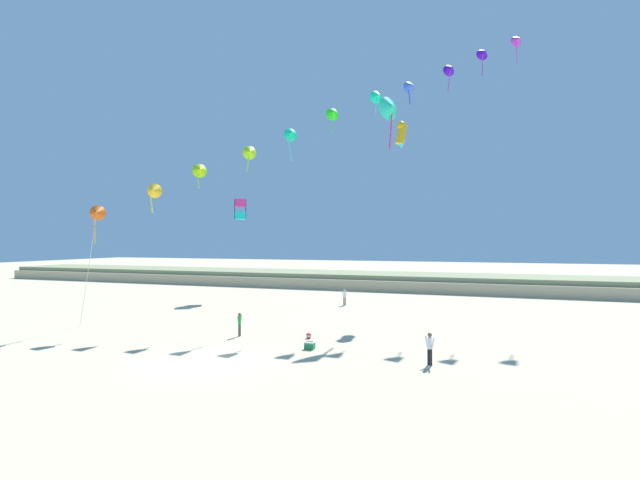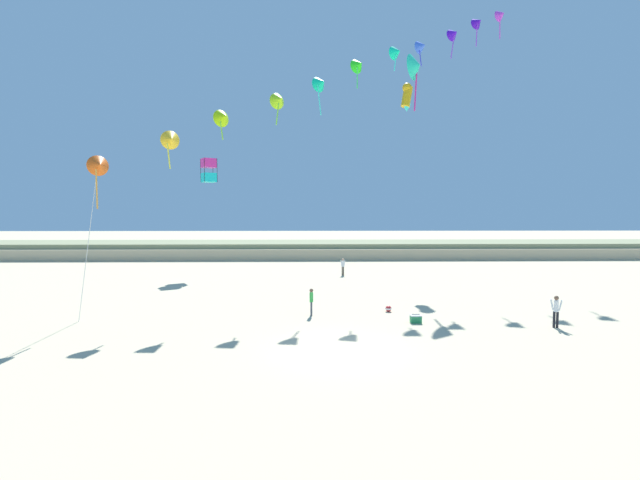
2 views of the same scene
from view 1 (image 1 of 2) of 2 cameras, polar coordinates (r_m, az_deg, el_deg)
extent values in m
plane|color=beige|center=(23.69, -15.59, -15.46)|extent=(240.00, 240.00, 0.00)
cube|color=#BFAE8B|center=(59.66, 6.09, -5.59)|extent=(120.00, 10.84, 1.37)
cube|color=gray|center=(59.58, 6.09, -4.74)|extent=(120.00, 9.21, 0.79)
cylinder|color=#474C56|center=(29.18, -10.75, -11.78)|extent=(0.11, 0.11, 0.78)
cylinder|color=#474C56|center=(29.30, -10.61, -11.73)|extent=(0.11, 0.11, 0.78)
cylinder|color=green|center=(29.11, -10.68, -10.47)|extent=(0.20, 0.20, 0.55)
cylinder|color=green|center=(28.96, -10.85, -10.45)|extent=(0.08, 0.18, 0.52)
cylinder|color=green|center=(29.26, -10.51, -10.34)|extent=(0.08, 0.18, 0.52)
sphere|color=brown|center=(29.05, -10.68, -9.73)|extent=(0.21, 0.21, 0.21)
cylinder|color=black|center=(22.93, 14.59, -14.91)|extent=(0.12, 0.12, 0.83)
cylinder|color=black|center=(23.01, 14.27, -14.86)|extent=(0.12, 0.12, 0.83)
cylinder|color=white|center=(22.80, 14.43, -13.17)|extent=(0.22, 0.22, 0.59)
cylinder|color=white|center=(22.69, 14.83, -13.11)|extent=(0.21, 0.17, 0.56)
cylinder|color=white|center=(22.90, 14.02, -13.00)|extent=(0.21, 0.17, 0.56)
sphere|color=brown|center=(22.72, 14.43, -12.16)|extent=(0.22, 0.22, 0.22)
cylinder|color=#726656|center=(42.35, 3.20, -8.15)|extent=(0.12, 0.12, 0.81)
cylinder|color=#726656|center=(42.39, 3.38, -8.15)|extent=(0.12, 0.12, 0.81)
cylinder|color=white|center=(42.28, 3.29, -7.22)|extent=(0.21, 0.21, 0.57)
cylinder|color=white|center=(42.23, 3.05, -7.17)|extent=(0.21, 0.17, 0.55)
cylinder|color=white|center=(42.33, 3.53, -7.15)|extent=(0.21, 0.17, 0.55)
sphere|color=tan|center=(42.24, 3.29, -6.68)|extent=(0.22, 0.22, 0.22)
cone|color=#D85515|center=(35.15, -27.61, 3.26)|extent=(1.30, 1.22, 1.10)
cylinder|color=gold|center=(35.12, -27.85, 1.18)|extent=(0.17, 0.27, 2.12)
cone|color=yellow|center=(34.85, -21.31, 6.17)|extent=(1.32, 1.17, 1.13)
cylinder|color=yellow|center=(34.77, -21.56, 4.58)|extent=(0.15, 0.24, 1.50)
cone|color=#A0DF0C|center=(35.14, -15.70, 8.99)|extent=(1.34, 1.30, 1.15)
cylinder|color=#88E539|center=(35.02, -15.95, 7.66)|extent=(0.22, 0.11, 1.20)
cone|color=#9DE61A|center=(35.22, -9.34, 11.55)|extent=(1.34, 1.25, 1.14)
cylinder|color=#7EE539|center=(35.03, -9.59, 10.03)|extent=(0.25, 0.12, 1.47)
cone|color=#0BDB9A|center=(36.02, -3.80, 14.00)|extent=(1.38, 1.34, 1.18)
cylinder|color=#39E5D9|center=(35.70, -4.04, 12.07)|extent=(0.32, 0.26, 2.05)
cone|color=#21ED1E|center=(37.50, 1.80, 16.60)|extent=(1.38, 1.30, 1.18)
cylinder|color=#39E55F|center=(37.18, 1.57, 15.14)|extent=(0.09, 0.20, 1.57)
cone|color=#0CEEAE|center=(39.35, 7.67, 18.51)|extent=(1.31, 1.26, 1.12)
cylinder|color=#39E5DD|center=(39.03, 7.46, 17.33)|extent=(0.22, 0.10, 1.31)
cone|color=#3867EF|center=(41.44, 12.02, 19.43)|extent=(1.34, 1.31, 1.15)
cylinder|color=#393CE5|center=(41.06, 11.82, 18.18)|extent=(0.24, 0.23, 1.51)
cone|color=#470FD3|center=(43.48, 17.00, 21.01)|extent=(1.38, 1.29, 1.19)
cylinder|color=#9339E5|center=(42.98, 16.82, 19.54)|extent=(0.29, 0.22, 1.98)
cone|color=#490EC5|center=(46.00, 20.99, 22.30)|extent=(1.39, 1.30, 1.22)
cylinder|color=#9939E5|center=(45.46, 20.82, 20.90)|extent=(0.12, 0.16, 2.04)
cone|color=#BA3BDA|center=(49.00, 24.91, 23.06)|extent=(1.36, 1.26, 1.17)
cylinder|color=#E539DF|center=(48.41, 24.76, 21.69)|extent=(0.15, 0.13, 2.17)
cylinder|color=silver|center=(35.50, -28.48, -3.31)|extent=(1.10, 0.56, 8.62)
cone|color=#23E7B3|center=(37.63, 9.42, 17.03)|extent=(1.90, 2.16, 2.11)
cone|color=#E52D8D|center=(37.64, 9.42, 17.06)|extent=(1.08, 1.22, 1.16)
cylinder|color=#E52D8D|center=(37.11, 9.42, 14.22)|extent=(0.31, 0.33, 3.20)
cylinder|color=gold|center=(41.43, 10.79, 13.66)|extent=(1.37, 1.25, 1.91)
sphere|color=gold|center=(41.63, 10.79, 14.73)|extent=(0.83, 0.83, 0.83)
cone|color=#2DE5DE|center=(41.21, 10.80, 12.33)|extent=(0.97, 0.97, 0.63)
sphere|color=black|center=(41.69, 10.79, 15.04)|extent=(0.17, 0.17, 0.17)
cube|color=#16D8D5|center=(49.09, -10.59, 3.23)|extent=(1.68, 1.68, 0.87)
cube|color=#E52D96|center=(49.19, -10.59, 4.84)|extent=(1.68, 1.68, 0.87)
cylinder|color=black|center=(48.55, -9.84, 4.09)|extent=(0.04, 0.04, 2.25)
cylinder|color=black|center=(49.77, -9.91, 3.98)|extent=(0.04, 0.04, 2.25)
cylinder|color=black|center=(49.73, -11.32, 3.98)|extent=(0.04, 0.04, 2.25)
cylinder|color=black|center=(48.50, -11.29, 4.09)|extent=(0.04, 0.04, 2.25)
cube|color=#23844C|center=(25.52, -1.38, -13.94)|extent=(0.56, 0.40, 0.36)
cube|color=silver|center=(25.47, -1.38, -13.48)|extent=(0.58, 0.41, 0.06)
cylinder|color=black|center=(25.45, -1.38, -13.35)|extent=(0.45, 0.03, 0.03)
sphere|color=red|center=(28.18, -1.51, -12.63)|extent=(0.36, 0.36, 0.36)
cylinder|color=white|center=(28.18, -1.51, -12.63)|extent=(0.36, 0.36, 0.09)
camera|label=2|loc=(14.04, -67.01, -1.68)|focal=24.00mm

